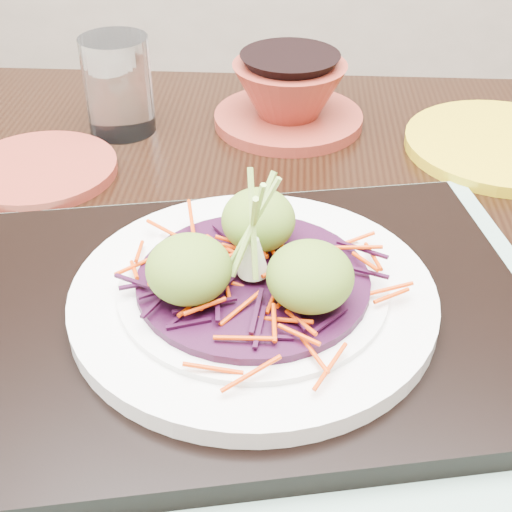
# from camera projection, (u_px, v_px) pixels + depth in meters

# --- Properties ---
(dining_table) EXTENTS (1.34, 0.92, 0.81)m
(dining_table) POSITION_uv_depth(u_px,v_px,m) (272.00, 386.00, 0.61)
(dining_table) COLOR black
(dining_table) RESTS_ON ground
(placemat) EXTENTS (0.52, 0.44, 0.00)m
(placemat) POSITION_uv_depth(u_px,v_px,m) (253.00, 325.00, 0.51)
(placemat) COLOR gray
(placemat) RESTS_ON dining_table
(serving_tray) EXTENTS (0.45, 0.37, 0.02)m
(serving_tray) POSITION_uv_depth(u_px,v_px,m) (253.00, 314.00, 0.50)
(serving_tray) COLOR black
(serving_tray) RESTS_ON placemat
(white_plate) EXTENTS (0.25, 0.25, 0.02)m
(white_plate) POSITION_uv_depth(u_px,v_px,m) (253.00, 295.00, 0.49)
(white_plate) COLOR silver
(white_plate) RESTS_ON serving_tray
(cabbage_bed) EXTENTS (0.16, 0.16, 0.01)m
(cabbage_bed) POSITION_uv_depth(u_px,v_px,m) (253.00, 280.00, 0.48)
(cabbage_bed) COLOR black
(cabbage_bed) RESTS_ON white_plate
(carrot_julienne) EXTENTS (0.19, 0.19, 0.01)m
(carrot_julienne) POSITION_uv_depth(u_px,v_px,m) (253.00, 271.00, 0.48)
(carrot_julienne) COLOR #CC3503
(carrot_julienne) RESTS_ON cabbage_bed
(guacamole_scoops) EXTENTS (0.14, 0.12, 0.04)m
(guacamole_scoops) POSITION_uv_depth(u_px,v_px,m) (253.00, 254.00, 0.47)
(guacamole_scoops) COLOR #597021
(guacamole_scoops) RESTS_ON cabbage_bed
(scallion_garnish) EXTENTS (0.06, 0.06, 0.09)m
(scallion_garnish) POSITION_uv_depth(u_px,v_px,m) (253.00, 229.00, 0.46)
(scallion_garnish) COLOR #90BE4C
(scallion_garnish) RESTS_ON cabbage_bed
(terracotta_side_plate) EXTENTS (0.16, 0.16, 0.01)m
(terracotta_side_plate) POSITION_uv_depth(u_px,v_px,m) (39.00, 170.00, 0.69)
(terracotta_side_plate) COLOR maroon
(terracotta_side_plate) RESTS_ON dining_table
(water_glass) EXTENTS (0.09, 0.09, 0.10)m
(water_glass) POSITION_uv_depth(u_px,v_px,m) (118.00, 86.00, 0.74)
(water_glass) COLOR white
(water_glass) RESTS_ON dining_table
(terracotta_bowl_set) EXTENTS (0.20, 0.20, 0.07)m
(terracotta_bowl_set) POSITION_uv_depth(u_px,v_px,m) (289.00, 98.00, 0.76)
(terracotta_bowl_set) COLOR maroon
(terracotta_bowl_set) RESTS_ON dining_table
(yellow_plate) EXTENTS (0.21, 0.21, 0.01)m
(yellow_plate) POSITION_uv_depth(u_px,v_px,m) (503.00, 145.00, 0.73)
(yellow_plate) COLOR gold
(yellow_plate) RESTS_ON dining_table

